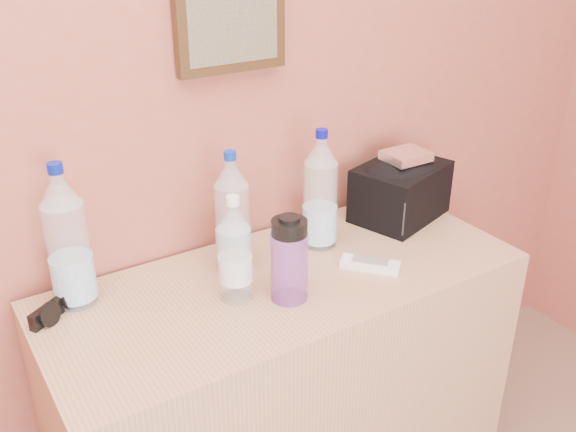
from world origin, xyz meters
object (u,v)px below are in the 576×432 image
at_px(pet_large_c, 320,196).
at_px(pet_small, 235,255).
at_px(dresser, 287,394).
at_px(ac_remote, 370,264).
at_px(foil_packet, 406,156).
at_px(nalgene_bottle, 289,259).
at_px(sunglasses, 56,307).
at_px(toiletry_bag, 401,188).
at_px(pet_large_a, 68,244).
at_px(pet_large_b, 233,218).

xyz_separation_m(pet_large_c, pet_small, (-0.33, -0.12, -0.03)).
relative_size(dresser, pet_small, 4.63).
bearing_deg(ac_remote, foil_packet, 83.88).
bearing_deg(pet_small, foil_packet, 10.65).
relative_size(dresser, pet_large_c, 3.70).
relative_size(nalgene_bottle, foil_packet, 1.76).
bearing_deg(pet_small, sunglasses, 157.34).
bearing_deg(sunglasses, pet_large_c, -36.70).
distance_m(ac_remote, toiletry_bag, 0.35).
height_order(dresser, pet_large_a, pet_large_a).
bearing_deg(sunglasses, nalgene_bottle, -58.01).
bearing_deg(ac_remote, pet_small, -140.79).
bearing_deg(foil_packet, pet_large_c, -179.23).
xyz_separation_m(pet_large_c, ac_remote, (0.04, -0.18, -0.14)).
xyz_separation_m(pet_large_c, toiletry_bag, (0.31, 0.02, -0.06)).
distance_m(dresser, pet_large_b, 0.56).
xyz_separation_m(pet_large_a, pet_small, (0.34, -0.19, -0.04)).
height_order(pet_large_b, pet_large_c, pet_large_c).
bearing_deg(pet_large_c, pet_large_a, 173.44).
height_order(pet_large_c, toiletry_bag, pet_large_c).
distance_m(dresser, toiletry_bag, 0.70).
relative_size(dresser, pet_large_b, 3.85).
distance_m(pet_large_b, sunglasses, 0.48).
bearing_deg(pet_large_c, pet_large_b, 176.31).
relative_size(nalgene_bottle, ac_remote, 1.42).
xyz_separation_m(dresser, pet_small, (-0.15, -0.01, 0.51)).
bearing_deg(foil_packet, ac_remote, -145.64).
height_order(pet_large_c, foil_packet, pet_large_c).
xyz_separation_m(pet_large_b, toiletry_bag, (0.58, -0.00, -0.05)).
distance_m(pet_large_c, sunglasses, 0.74).
xyz_separation_m(pet_small, sunglasses, (-0.39, 0.16, -0.10)).
height_order(nalgene_bottle, ac_remote, nalgene_bottle).
height_order(nalgene_bottle, sunglasses, nalgene_bottle).
xyz_separation_m(dresser, toiletry_bag, (0.49, 0.12, 0.49)).
relative_size(pet_large_a, pet_small, 1.33).
height_order(dresser, ac_remote, ac_remote).
height_order(nalgene_bottle, toiletry_bag, nalgene_bottle).
bearing_deg(toiletry_bag, dresser, 176.54).
bearing_deg(dresser, ac_remote, -20.66).
height_order(pet_large_a, pet_large_c, pet_large_a).
bearing_deg(pet_small, ac_remote, -10.30).
distance_m(pet_large_c, nalgene_bottle, 0.29).
height_order(pet_large_b, pet_small, pet_large_b).
relative_size(pet_large_b, ac_remote, 2.10).
xyz_separation_m(pet_large_a, ac_remote, (0.70, -0.26, -0.15)).
xyz_separation_m(pet_large_a, nalgene_bottle, (0.45, -0.26, -0.05)).
bearing_deg(dresser, foil_packet, 12.41).
xyz_separation_m(sunglasses, toiletry_bag, (1.03, -0.03, 0.07)).
bearing_deg(nalgene_bottle, foil_packet, 19.75).
bearing_deg(pet_small, nalgene_bottle, -33.01).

